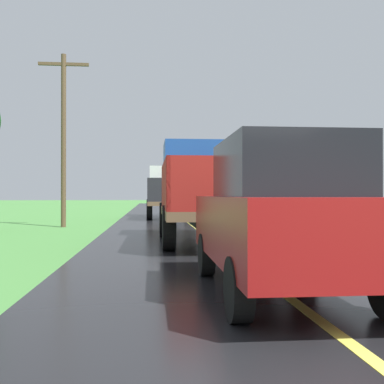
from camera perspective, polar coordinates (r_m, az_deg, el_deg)
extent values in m
cube|color=#2D2D30|center=(11.68, 1.91, -3.44)|extent=(0.90, 5.51, 0.24)
cube|color=brown|center=(11.67, 1.91, -2.46)|extent=(2.30, 5.80, 0.20)
cube|color=#1E479E|center=(13.61, 0.89, 2.27)|extent=(2.10, 1.90, 1.90)
cube|color=black|center=(14.58, 0.49, 3.41)|extent=(1.78, 0.02, 0.76)
cube|color=maroon|center=(10.61, -3.40, 0.83)|extent=(0.08, 3.85, 1.10)
cube|color=maroon|center=(10.90, 8.34, 0.80)|extent=(0.08, 3.85, 1.10)
cube|color=maroon|center=(8.84, 4.21, 1.05)|extent=(2.30, 0.08, 1.10)
cube|color=maroon|center=(12.57, 1.39, 0.66)|extent=(2.30, 0.08, 1.10)
cylinder|color=black|center=(13.40, -3.52, -3.47)|extent=(0.28, 1.00, 1.00)
cylinder|color=black|center=(13.62, 5.36, -3.41)|extent=(0.28, 1.00, 1.00)
cylinder|color=black|center=(10.01, -2.94, -4.55)|extent=(0.28, 1.00, 1.00)
cylinder|color=black|center=(10.31, 8.83, -4.42)|extent=(0.28, 1.00, 1.00)
ellipsoid|color=#85C128|center=(11.10, 1.98, -1.01)|extent=(0.50, 0.58, 0.51)
ellipsoid|color=#70BD2A|center=(9.46, 6.23, 0.46)|extent=(0.53, 0.59, 0.37)
ellipsoid|color=#82C033|center=(11.24, -0.41, 0.70)|extent=(0.58, 0.76, 0.37)
ellipsoid|color=#86BF35|center=(9.99, 1.95, 0.75)|extent=(0.46, 0.44, 0.42)
ellipsoid|color=#7EAA21|center=(10.51, 1.66, -1.28)|extent=(0.53, 0.51, 0.37)
ellipsoid|color=#72C035|center=(11.33, -0.45, -1.24)|extent=(0.57, 0.74, 0.47)
ellipsoid|color=#7CBD2A|center=(10.05, -0.63, 0.53)|extent=(0.49, 0.51, 0.46)
ellipsoid|color=#86B924|center=(9.51, 8.12, -1.06)|extent=(0.47, 0.47, 0.41)
ellipsoid|color=#79AD2A|center=(11.78, -0.82, 0.37)|extent=(0.58, 0.57, 0.48)
ellipsoid|color=#83B72D|center=(11.35, 1.84, -1.18)|extent=(0.54, 0.52, 0.45)
cube|color=#2D2D30|center=(23.60, -2.84, -1.84)|extent=(0.90, 5.51, 0.24)
cube|color=brown|center=(23.59, -2.84, -1.36)|extent=(2.30, 5.80, 0.20)
cube|color=silver|center=(25.54, -3.02, 1.08)|extent=(2.10, 1.90, 1.90)
cube|color=black|center=(26.51, -3.10, 1.75)|extent=(1.78, 0.02, 0.76)
cube|color=#232328|center=(22.59, -5.55, 0.24)|extent=(0.08, 3.85, 1.10)
cube|color=#232328|center=(22.69, 0.07, 0.24)|extent=(0.08, 3.85, 1.10)
cube|color=#232328|center=(20.73, -2.51, 0.29)|extent=(2.30, 0.08, 1.10)
cube|color=#232328|center=(24.50, -2.92, 0.20)|extent=(2.30, 0.08, 1.10)
cylinder|color=black|center=(25.38, -5.38, -1.96)|extent=(0.28, 1.00, 1.00)
cylinder|color=black|center=(25.46, -0.64, -1.95)|extent=(0.28, 1.00, 1.00)
cylinder|color=black|center=(21.99, -5.40, -2.22)|extent=(0.28, 1.00, 1.00)
cylinder|color=black|center=(22.08, 0.06, -2.21)|extent=(0.28, 1.00, 1.00)
ellipsoid|color=#71AF37|center=(23.73, -3.05, 0.09)|extent=(0.58, 0.58, 0.45)
ellipsoid|color=#83BE25|center=(23.48, -4.82, 0.16)|extent=(0.57, 0.71, 0.50)
ellipsoid|color=#78BF28|center=(23.90, -1.33, -0.61)|extent=(0.58, 0.59, 0.51)
ellipsoid|color=#86B423|center=(21.67, -4.61, 1.01)|extent=(0.55, 0.70, 0.52)
ellipsoid|color=#72B230|center=(22.20, -0.72, 0.88)|extent=(0.55, 0.68, 0.42)
ellipsoid|color=#7EC22C|center=(21.21, -3.82, -0.80)|extent=(0.55, 0.57, 0.50)
ellipsoid|color=#70BF23|center=(23.53, -2.67, 0.80)|extent=(0.41, 0.48, 0.38)
ellipsoid|color=#82B72C|center=(21.69, -2.66, -0.64)|extent=(0.43, 0.40, 0.49)
cylinder|color=brown|center=(18.96, -15.95, 6.28)|extent=(0.20, 0.20, 6.97)
cube|color=brown|center=(19.55, -15.94, 15.30)|extent=(2.00, 0.12, 0.12)
cube|color=maroon|center=(5.83, 10.95, -4.50)|extent=(1.70, 4.10, 0.80)
cube|color=black|center=(5.63, 11.51, 2.99)|extent=(1.44, 2.05, 0.70)
cylinder|color=black|center=(6.97, 1.83, -7.91)|extent=(0.20, 0.64, 0.64)
cylinder|color=black|center=(7.31, 14.00, -7.54)|extent=(0.20, 0.64, 0.64)
cylinder|color=black|center=(4.49, 5.91, -12.17)|extent=(0.20, 0.64, 0.64)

